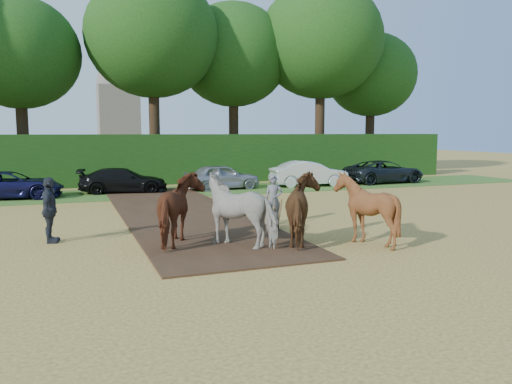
% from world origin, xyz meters
% --- Properties ---
extents(ground, '(120.00, 120.00, 0.00)m').
position_xyz_m(ground, '(0.00, 0.00, 0.00)').
color(ground, gold).
rests_on(ground, ground).
extents(earth_strip, '(4.50, 17.00, 0.05)m').
position_xyz_m(earth_strip, '(1.50, 7.00, 0.03)').
color(earth_strip, '#472D1C').
rests_on(earth_strip, ground).
extents(grass_verge, '(50.00, 5.00, 0.03)m').
position_xyz_m(grass_verge, '(0.00, 14.00, 0.01)').
color(grass_verge, '#38601E').
rests_on(grass_verge, ground).
extents(hedgerow, '(46.00, 1.60, 3.00)m').
position_xyz_m(hedgerow, '(0.00, 18.50, 1.50)').
color(hedgerow, '#14380F').
rests_on(hedgerow, ground).
extents(spectator_far, '(0.59, 1.15, 1.87)m').
position_xyz_m(spectator_far, '(-3.05, 3.23, 0.94)').
color(spectator_far, '#242830').
rests_on(spectator_far, ground).
extents(plough_team, '(6.96, 5.22, 2.00)m').
position_xyz_m(plough_team, '(2.83, 0.80, 0.99)').
color(plough_team, '#612D18').
rests_on(plough_team, ground).
extents(parked_cars, '(30.74, 3.02, 1.48)m').
position_xyz_m(parked_cars, '(3.77, 14.06, 0.69)').
color(parked_cars, white).
rests_on(parked_cars, ground).
extents(treeline, '(48.70, 10.60, 14.21)m').
position_xyz_m(treeline, '(-1.69, 21.69, 8.97)').
color(treeline, '#382616').
rests_on(treeline, ground).
extents(church, '(5.20, 5.20, 27.00)m').
position_xyz_m(church, '(4.00, 55.00, 13.73)').
color(church, slate).
rests_on(church, ground).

